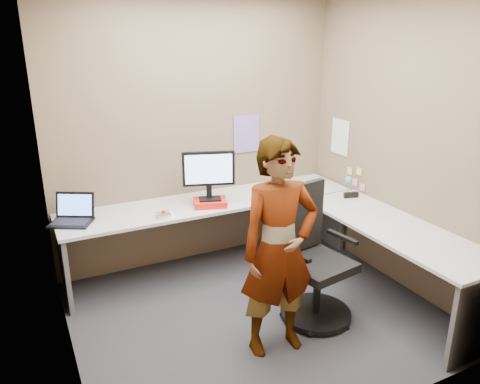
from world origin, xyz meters
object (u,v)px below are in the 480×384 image
office_chair (312,266)px  person (279,249)px  monitor (209,171)px  desk (279,227)px

office_chair → person: (-0.48, -0.24, 0.37)m
monitor → person: 1.34m
office_chair → monitor: bearing=104.4°
office_chair → person: person is taller
monitor → office_chair: bearing=-48.1°
monitor → office_chair: size_ratio=0.43×
person → monitor: bearing=93.8°
desk → person: bearing=-121.2°
desk → person: 1.00m
monitor → person: (0.00, -1.31, -0.24)m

